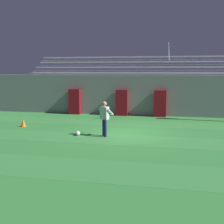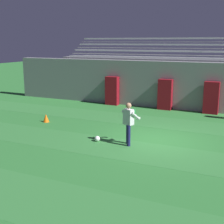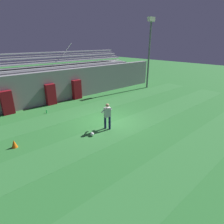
{
  "view_description": "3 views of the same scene",
  "coord_description": "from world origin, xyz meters",
  "px_view_note": "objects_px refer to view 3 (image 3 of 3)",
  "views": [
    {
      "loc": [
        2.61,
        -15.16,
        3.12
      ],
      "look_at": [
        -0.65,
        -0.31,
        1.08
      ],
      "focal_mm": 50.0,
      "sensor_mm": 36.0,
      "label": 1
    },
    {
      "loc": [
        3.42,
        -11.82,
        3.93
      ],
      "look_at": [
        -1.95,
        -0.16,
        1.03
      ],
      "focal_mm": 50.0,
      "sensor_mm": 36.0,
      "label": 2
    },
    {
      "loc": [
        -7.82,
        -9.17,
        5.21
      ],
      "look_at": [
        -0.32,
        -0.85,
        0.95
      ],
      "focal_mm": 30.0,
      "sensor_mm": 36.0,
      "label": 3
    }
  ],
  "objects_px": {
    "traffic_cone": "(14,144)",
    "soccer_ball": "(92,134)",
    "padding_pillar_gate_right": "(77,90)",
    "padding_pillar_far_left": "(7,103)",
    "goalkeeper": "(107,115)",
    "floodlight_pole": "(150,45)",
    "water_bottle": "(47,112)",
    "padding_pillar_gate_left": "(51,94)"
  },
  "relations": [
    {
      "from": "traffic_cone",
      "to": "soccer_ball",
      "type": "bearing_deg",
      "value": -24.19
    },
    {
      "from": "padding_pillar_gate_right",
      "to": "padding_pillar_far_left",
      "type": "distance_m",
      "value": 6.06
    },
    {
      "from": "padding_pillar_gate_right",
      "to": "goalkeeper",
      "type": "height_order",
      "value": "padding_pillar_gate_right"
    },
    {
      "from": "floodlight_pole",
      "to": "goalkeeper",
      "type": "distance_m",
      "value": 12.74
    },
    {
      "from": "padding_pillar_gate_right",
      "to": "traffic_cone",
      "type": "xyz_separation_m",
      "value": [
        -7.22,
        -5.4,
        -0.69
      ]
    },
    {
      "from": "padding_pillar_gate_right",
      "to": "water_bottle",
      "type": "bearing_deg",
      "value": -155.75
    },
    {
      "from": "soccer_ball",
      "to": "water_bottle",
      "type": "relative_size",
      "value": 0.92
    },
    {
      "from": "traffic_cone",
      "to": "water_bottle",
      "type": "distance_m",
      "value": 4.97
    },
    {
      "from": "padding_pillar_gate_left",
      "to": "traffic_cone",
      "type": "relative_size",
      "value": 4.27
    },
    {
      "from": "padding_pillar_gate_left",
      "to": "goalkeeper",
      "type": "xyz_separation_m",
      "value": [
        0.46,
        -6.95,
        0.06
      ]
    },
    {
      "from": "padding_pillar_gate_left",
      "to": "traffic_cone",
      "type": "bearing_deg",
      "value": -130.43
    },
    {
      "from": "floodlight_pole",
      "to": "water_bottle",
      "type": "bearing_deg",
      "value": -179.2
    },
    {
      "from": "padding_pillar_gate_left",
      "to": "padding_pillar_gate_right",
      "type": "height_order",
      "value": "same"
    },
    {
      "from": "padding_pillar_far_left",
      "to": "soccer_ball",
      "type": "relative_size",
      "value": 8.15
    },
    {
      "from": "soccer_ball",
      "to": "water_bottle",
      "type": "bearing_deg",
      "value": 94.33
    },
    {
      "from": "goalkeeper",
      "to": "water_bottle",
      "type": "xyz_separation_m",
      "value": [
        -1.7,
        5.21,
        -0.83
      ]
    },
    {
      "from": "padding_pillar_gate_right",
      "to": "floodlight_pole",
      "type": "bearing_deg",
      "value": -10.19
    },
    {
      "from": "padding_pillar_gate_left",
      "to": "floodlight_pole",
      "type": "distance_m",
      "value": 12.1
    },
    {
      "from": "padding_pillar_far_left",
      "to": "goalkeeper",
      "type": "height_order",
      "value": "padding_pillar_far_left"
    },
    {
      "from": "padding_pillar_gate_right",
      "to": "goalkeeper",
      "type": "xyz_separation_m",
      "value": [
        -2.16,
        -6.95,
        0.06
      ]
    },
    {
      "from": "traffic_cone",
      "to": "floodlight_pole",
      "type": "bearing_deg",
      "value": 13.54
    },
    {
      "from": "water_bottle",
      "to": "floodlight_pole",
      "type": "bearing_deg",
      "value": 0.8
    },
    {
      "from": "padding_pillar_gate_right",
      "to": "soccer_ball",
      "type": "xyz_separation_m",
      "value": [
        -3.46,
        -7.09,
        -0.79
      ]
    },
    {
      "from": "floodlight_pole",
      "to": "padding_pillar_far_left",
      "type": "bearing_deg",
      "value": 173.95
    },
    {
      "from": "padding_pillar_far_left",
      "to": "padding_pillar_gate_right",
      "type": "bearing_deg",
      "value": 0.0
    },
    {
      "from": "goalkeeper",
      "to": "water_bottle",
      "type": "bearing_deg",
      "value": 108.12
    },
    {
      "from": "padding_pillar_gate_right",
      "to": "floodlight_pole",
      "type": "relative_size",
      "value": 0.24
    },
    {
      "from": "traffic_cone",
      "to": "water_bottle",
      "type": "bearing_deg",
      "value": 47.49
    },
    {
      "from": "goalkeeper",
      "to": "water_bottle",
      "type": "distance_m",
      "value": 5.54
    },
    {
      "from": "goalkeeper",
      "to": "soccer_ball",
      "type": "height_order",
      "value": "goalkeeper"
    },
    {
      "from": "padding_pillar_gate_right",
      "to": "water_bottle",
      "type": "relative_size",
      "value": 7.47
    },
    {
      "from": "padding_pillar_far_left",
      "to": "floodlight_pole",
      "type": "height_order",
      "value": "floodlight_pole"
    },
    {
      "from": "floodlight_pole",
      "to": "water_bottle",
      "type": "xyz_separation_m",
      "value": [
        -12.57,
        -0.18,
        -4.72
      ]
    },
    {
      "from": "soccer_ball",
      "to": "water_bottle",
      "type": "height_order",
      "value": "water_bottle"
    },
    {
      "from": "padding_pillar_gate_right",
      "to": "padding_pillar_far_left",
      "type": "height_order",
      "value": "same"
    },
    {
      "from": "floodlight_pole",
      "to": "goalkeeper",
      "type": "relative_size",
      "value": 4.55
    },
    {
      "from": "padding_pillar_gate_right",
      "to": "water_bottle",
      "type": "height_order",
      "value": "padding_pillar_gate_right"
    },
    {
      "from": "floodlight_pole",
      "to": "traffic_cone",
      "type": "relative_size",
      "value": 18.1
    },
    {
      "from": "padding_pillar_far_left",
      "to": "goalkeeper",
      "type": "distance_m",
      "value": 7.97
    },
    {
      "from": "floodlight_pole",
      "to": "soccer_ball",
      "type": "xyz_separation_m",
      "value": [
        -12.17,
        -5.53,
        -4.73
      ]
    },
    {
      "from": "padding_pillar_gate_right",
      "to": "padding_pillar_far_left",
      "type": "bearing_deg",
      "value": 180.0
    },
    {
      "from": "floodlight_pole",
      "to": "soccer_ball",
      "type": "distance_m",
      "value": 14.18
    }
  ]
}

